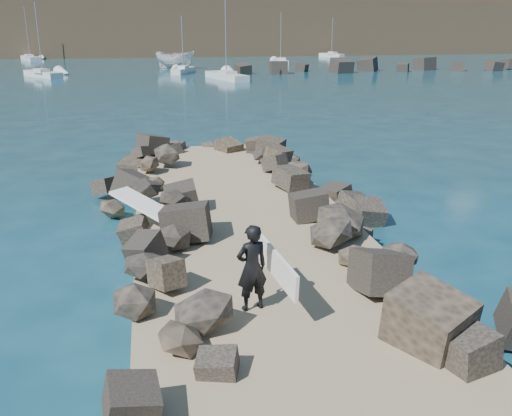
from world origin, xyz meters
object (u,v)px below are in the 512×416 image
at_px(surfboard_resting, 151,212).
at_px(boat_imported, 175,60).
at_px(surfer_with_board, 255,267).
at_px(sailboat_c, 227,76).

bearing_deg(surfboard_resting, boat_imported, 43.83).
bearing_deg(boat_imported, surfboard_resting, -145.50).
bearing_deg(surfer_with_board, sailboat_c, 82.75).
xyz_separation_m(boat_imported, surfer_with_board, (-2.10, -69.16, 0.29)).
distance_m(surfboard_resting, surfer_with_board, 5.35).
height_order(boat_imported, sailboat_c, sailboat_c).
xyz_separation_m(surfboard_resting, sailboat_c, (8.62, 47.76, -0.70)).
height_order(surfboard_resting, boat_imported, boat_imported).
height_order(surfboard_resting, sailboat_c, sailboat_c).
bearing_deg(surfer_with_board, surfboard_resting, 111.00).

